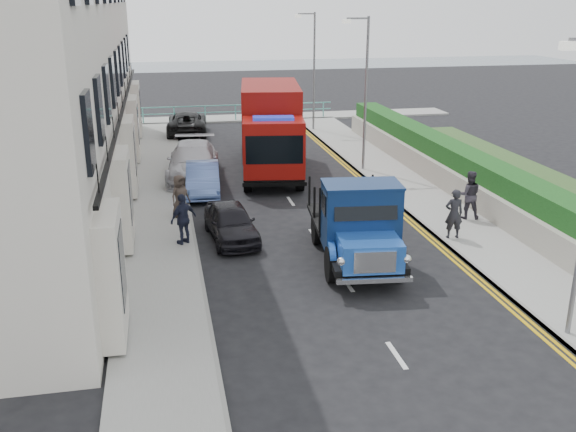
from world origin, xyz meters
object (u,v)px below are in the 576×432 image
object	(u,v)px
lamp_far	(312,65)
pedestrian_east_near	(454,214)
bedford_lorry	(359,229)
lamp_mid	(364,85)
red_lorry	(271,128)
parked_car_front	(231,222)

from	to	relation	value
lamp_far	pedestrian_east_near	world-z (taller)	lamp_far
bedford_lorry	pedestrian_east_near	world-z (taller)	bedford_lorry
lamp_mid	lamp_far	bearing A→B (deg)	90.00
lamp_far	red_lorry	xyz separation A→B (m)	(-4.16, -9.40, -1.88)
lamp_far	pedestrian_east_near	distance (m)	19.67
lamp_far	pedestrian_east_near	size ratio (longest dim) A/B	4.16
lamp_far	red_lorry	world-z (taller)	lamp_far
lamp_far	parked_car_front	bearing A→B (deg)	-111.45
lamp_mid	pedestrian_east_near	size ratio (longest dim) A/B	4.16
lamp_far	bedford_lorry	distance (m)	21.43
lamp_mid	bedford_lorry	xyz separation A→B (m)	(-3.53, -10.96, -2.78)
lamp_mid	red_lorry	size ratio (longest dim) A/B	0.89
red_lorry	pedestrian_east_near	bearing A→B (deg)	-58.46
lamp_mid	red_lorry	world-z (taller)	lamp_mid
parked_car_front	pedestrian_east_near	distance (m)	7.41
lamp_mid	red_lorry	distance (m)	4.60
bedford_lorry	red_lorry	world-z (taller)	red_lorry
lamp_far	parked_car_front	size ratio (longest dim) A/B	1.95
bedford_lorry	red_lorry	xyz separation A→B (m)	(-0.62, 11.56, 0.90)
lamp_far	parked_car_front	world-z (taller)	lamp_far
parked_car_front	pedestrian_east_near	xyz separation A→B (m)	(7.23, -1.61, 0.35)
lamp_far	lamp_mid	bearing A→B (deg)	-90.00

